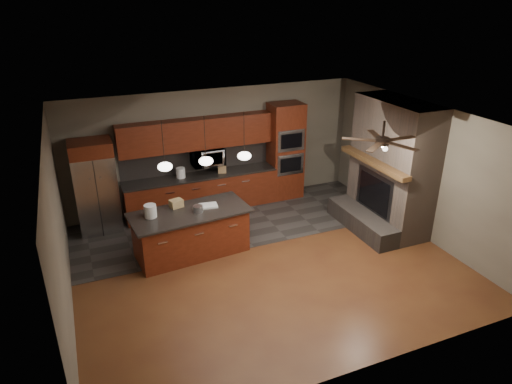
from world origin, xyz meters
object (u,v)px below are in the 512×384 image
kitchen_island (191,232)px  counter_box (222,168)px  white_bucket (150,211)px  counter_bucket (181,173)px  paint_can (198,209)px  paint_tray (208,206)px  cardboard_box (176,203)px  oven_tower (285,151)px  refrigerator (96,187)px  microwave (207,157)px

kitchen_island → counter_box: size_ratio=11.47×
white_bucket → counter_bucket: white_bucket is taller
counter_box → paint_can: bearing=-103.2°
paint_can → kitchen_island: bearing=151.9°
white_bucket → paint_can: bearing=-8.6°
kitchen_island → counter_bucket: size_ratio=10.14×
paint_tray → cardboard_box: bearing=167.9°
paint_tray → counter_box: 1.90m
oven_tower → paint_can: (-2.77, -1.90, -0.21)m
kitchen_island → counter_box: 2.24m
paint_can → cardboard_box: size_ratio=0.78×
kitchen_island → cardboard_box: bearing=117.2°
refrigerator → kitchen_island: bearing=-48.0°
microwave → cardboard_box: 1.97m
white_bucket → paint_can: white_bucket is taller
white_bucket → paint_can: size_ratio=1.29×
refrigerator → counter_bucket: bearing=2.5°
oven_tower → cardboard_box: 3.46m
paint_can → oven_tower: bearing=34.4°
microwave → paint_tray: bearing=-107.0°
paint_tray → counter_bucket: size_ratio=1.52×
paint_can → counter_bucket: 1.91m
refrigerator → paint_tray: refrigerator is taller
paint_can → counter_box: bearing=59.1°
microwave → refrigerator: refrigerator is taller
white_bucket → paint_tray: (1.13, 0.03, -0.11)m
refrigerator → counter_bucket: 1.85m
white_bucket → microwave: bearing=47.4°
counter_box → refrigerator: bearing=-161.7°
white_bucket → counter_bucket: size_ratio=1.06×
microwave → counter_box: 0.44m
oven_tower → white_bucket: 4.06m
kitchen_island → paint_can: (0.15, -0.08, 0.52)m
kitchen_island → counter_bucket: counter_bucket is taller
oven_tower → microwave: (-1.98, 0.06, 0.11)m
microwave → kitchen_island: (-0.94, -1.88, -0.84)m
microwave → counter_box: bearing=-17.7°
white_bucket → cardboard_box: bearing=23.8°
kitchen_island → cardboard_box: 0.64m
kitchen_island → counter_box: (1.26, 1.78, 0.54)m
paint_can → counter_bucket: counter_bucket is taller
oven_tower → cardboard_box: (-3.11, -1.52, -0.19)m
paint_tray → counter_bucket: (-0.11, 1.74, 0.08)m
white_bucket → cardboard_box: (0.54, 0.24, -0.05)m
refrigerator → white_bucket: (0.84, -1.69, 0.04)m
oven_tower → cardboard_box: size_ratio=9.76×
oven_tower → counter_bucket: 2.64m
paint_can → counter_box: (1.11, 1.85, 0.02)m
cardboard_box → microwave: bearing=39.7°
kitchen_island → white_bucket: bearing=170.4°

